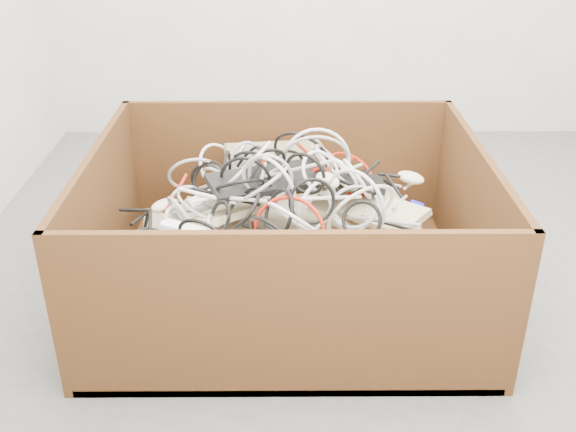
{
  "coord_description": "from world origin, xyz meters",
  "views": [
    {
      "loc": [
        -0.24,
        -2.17,
        1.37
      ],
      "look_at": [
        -0.22,
        -0.13,
        0.3
      ],
      "focal_mm": 41.76,
      "sensor_mm": 36.0,
      "label": 1
    }
  ],
  "objects_px": {
    "power_strip_left": "(230,190)",
    "power_strip_right": "(206,238)",
    "cardboard_box": "(283,260)",
    "vga_plug": "(416,207)"
  },
  "relations": [
    {
      "from": "power_strip_left",
      "to": "power_strip_right",
      "type": "xyz_separation_m",
      "value": [
        -0.05,
        -0.3,
        -0.02
      ]
    },
    {
      "from": "power_strip_left",
      "to": "vga_plug",
      "type": "distance_m",
      "value": 0.64
    },
    {
      "from": "power_strip_left",
      "to": "power_strip_right",
      "type": "relative_size",
      "value": 1.02
    },
    {
      "from": "vga_plug",
      "to": "power_strip_right",
      "type": "bearing_deg",
      "value": -134.88
    },
    {
      "from": "power_strip_left",
      "to": "vga_plug",
      "type": "bearing_deg",
      "value": -31.87
    },
    {
      "from": "power_strip_right",
      "to": "vga_plug",
      "type": "bearing_deg",
      "value": 28.18
    },
    {
      "from": "power_strip_left",
      "to": "vga_plug",
      "type": "xyz_separation_m",
      "value": [
        0.64,
        -0.09,
        -0.02
      ]
    },
    {
      "from": "power_strip_right",
      "to": "power_strip_left",
      "type": "bearing_deg",
      "value": 90.83
    },
    {
      "from": "cardboard_box",
      "to": "vga_plug",
      "type": "relative_size",
      "value": 28.97
    },
    {
      "from": "power_strip_left",
      "to": "cardboard_box",
      "type": "bearing_deg",
      "value": -49.69
    }
  ]
}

